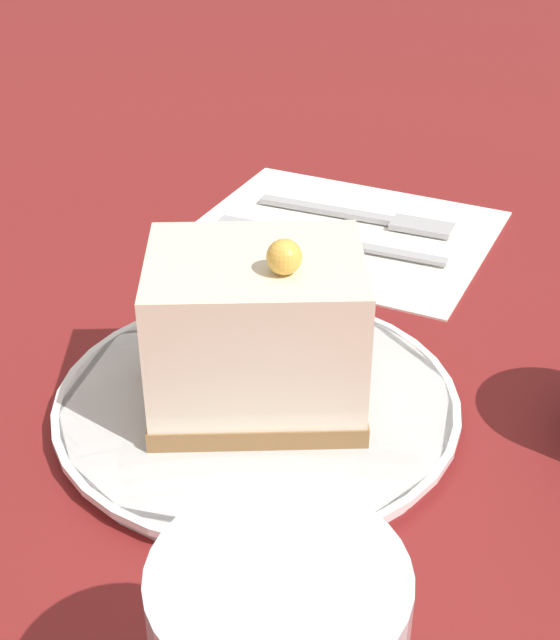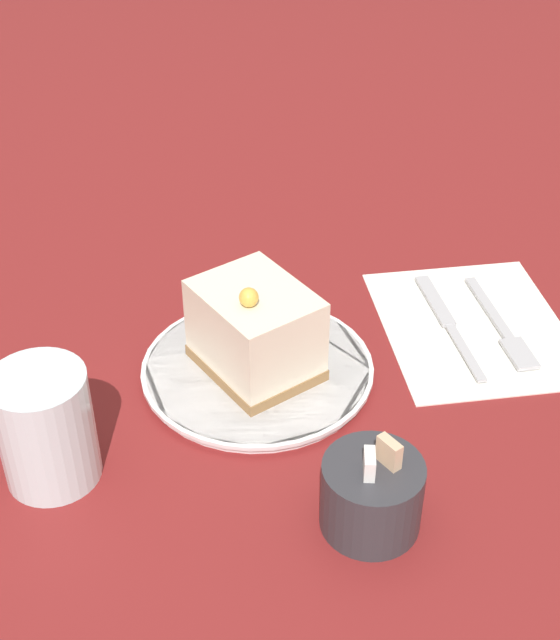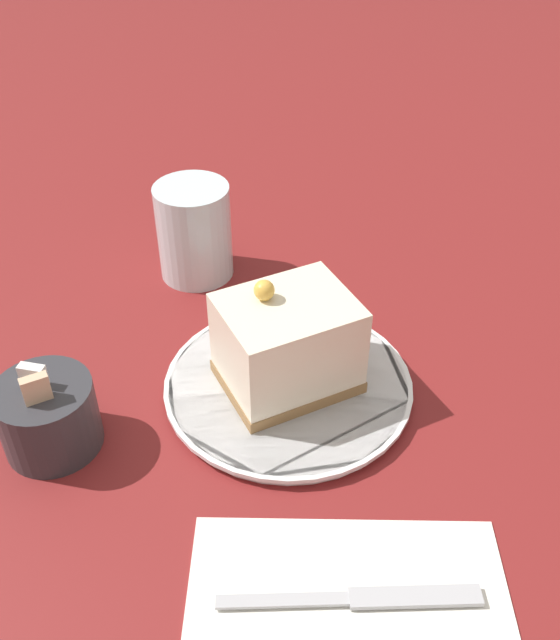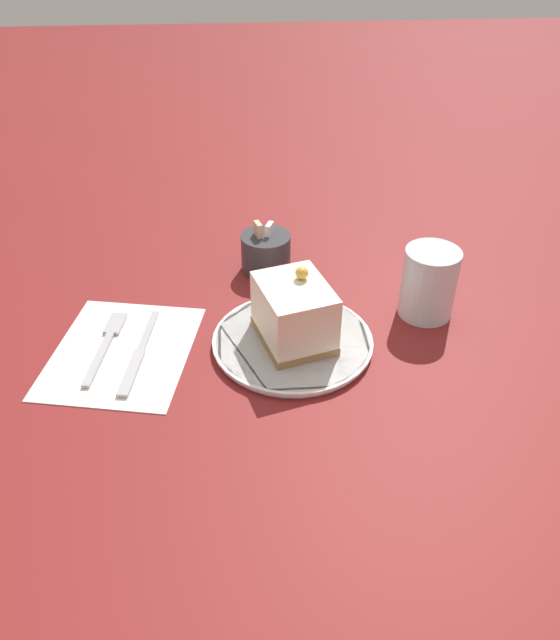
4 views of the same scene
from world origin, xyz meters
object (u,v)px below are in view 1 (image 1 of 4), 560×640
Objects in this scene: knife at (307,237)px; fork at (371,218)px; plate at (257,403)px; cake_slice at (256,332)px.

fork is at bearing 146.29° from knife.
fork is at bearing 174.81° from plate.
plate is 1.40× the size of fork.
plate is at bearing -173.80° from cake_slice.
knife is (-0.20, -0.02, -0.05)m from cake_slice.
fork is at bearing 159.21° from cake_slice.
cake_slice reaches higher than fork.
plate is 0.25m from fork.
plate is at bearing 13.73° from knife.
cake_slice is 0.73× the size of knife.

